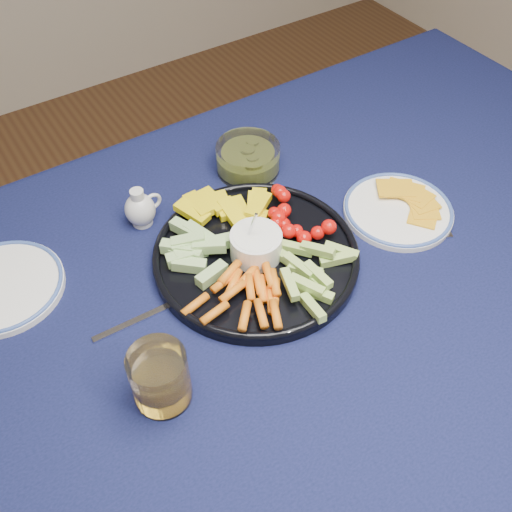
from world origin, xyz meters
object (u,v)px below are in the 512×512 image
dining_table (306,311)px  juice_tumbler (161,380)px  crudite_platter (255,253)px  creamer_pitcher (141,209)px  cheese_plate (398,209)px  side_plate_extra (2,287)px  pickle_bowl (248,159)px

dining_table → juice_tumbler: size_ratio=16.79×
crudite_platter → creamer_pitcher: size_ratio=4.58×
cheese_plate → juice_tumbler: bearing=-169.8°
crudite_platter → juice_tumbler: 0.29m
juice_tumbler → side_plate_extra: juice_tumbler is taller
juice_tumbler → creamer_pitcher: bearing=69.1°
dining_table → creamer_pitcher: size_ratio=21.11×
creamer_pitcher → cheese_plate: bearing=-30.2°
crudite_platter → dining_table: bearing=-59.3°
creamer_pitcher → side_plate_extra: 0.27m
dining_table → cheese_plate: (0.24, 0.04, 0.10)m
dining_table → pickle_bowl: size_ratio=12.92×
dining_table → side_plate_extra: (-0.44, 0.27, 0.10)m
side_plate_extra → dining_table: bearing=-31.0°
crudite_platter → cheese_plate: (0.29, -0.05, -0.01)m
dining_table → pickle_bowl: bearing=76.9°
creamer_pitcher → juice_tumbler: juice_tumbler is taller
cheese_plate → dining_table: bearing=-170.0°
creamer_pitcher → side_plate_extra: (-0.27, -0.02, -0.03)m
crudite_platter → creamer_pitcher: bearing=122.2°
crudite_platter → pickle_bowl: (0.12, 0.22, 0.01)m
creamer_pitcher → side_plate_extra: bearing=-176.2°
creamer_pitcher → cheese_plate: 0.48m
crudite_platter → creamer_pitcher: 0.23m
cheese_plate → juice_tumbler: size_ratio=2.08×
creamer_pitcher → pickle_bowl: (0.25, 0.02, -0.01)m
creamer_pitcher → cheese_plate: creamer_pitcher is taller
juice_tumbler → pickle_bowl: bearing=43.8°
crudite_platter → side_plate_extra: 0.43m
side_plate_extra → pickle_bowl: bearing=4.2°
side_plate_extra → crudite_platter: bearing=-24.4°
pickle_bowl → cheese_plate: (0.17, -0.26, -0.02)m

